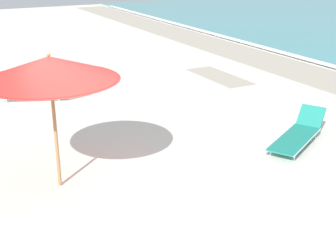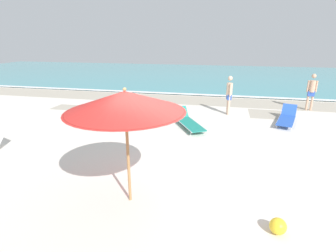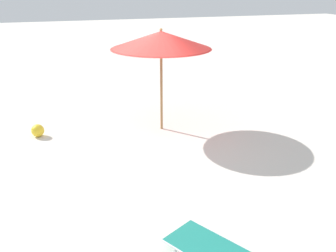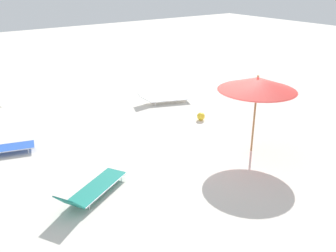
# 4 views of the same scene
# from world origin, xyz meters

# --- Properties ---
(ground_plane) EXTENTS (60.00, 60.00, 0.16)m
(ground_plane) POSITION_xyz_m (0.00, 0.01, -0.08)
(ground_plane) COLOR silver
(beach_umbrella) EXTENTS (2.36, 2.36, 2.46)m
(beach_umbrella) POSITION_xyz_m (-0.97, -0.64, 2.18)
(beach_umbrella) COLOR #9E7547
(beach_umbrella) RESTS_ON ground_plane
(sun_lounger_under_umbrella) EXTENTS (1.62, 2.25, 0.59)m
(sun_lounger_under_umbrella) POSITION_xyz_m (-0.47, 4.60, 0.21)
(sun_lounger_under_umbrella) COLOR #1E8475
(sun_lounger_under_umbrella) RESTS_ON ground_plane
(sun_lounger_near_water_right) EXTENTS (1.36, 2.32, 0.49)m
(sun_lounger_near_water_right) POSITION_xyz_m (4.42, -1.08, 0.20)
(sun_lounger_near_water_right) COLOR white
(sun_lounger_near_water_right) RESTS_ON ground_plane
(beach_ball) EXTENTS (0.30, 0.30, 0.30)m
(beach_ball) POSITION_xyz_m (1.97, -1.05, 0.15)
(beach_ball) COLOR yellow
(beach_ball) RESTS_ON ground_plane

